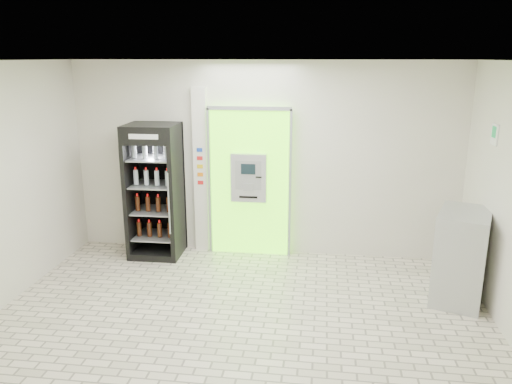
# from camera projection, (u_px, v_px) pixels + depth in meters

# --- Properties ---
(ground) EXTENTS (6.00, 6.00, 0.00)m
(ground) POSITION_uv_depth(u_px,v_px,m) (237.00, 331.00, 5.71)
(ground) COLOR beige
(ground) RESTS_ON ground
(room_shell) EXTENTS (6.00, 6.00, 6.00)m
(room_shell) POSITION_uv_depth(u_px,v_px,m) (235.00, 175.00, 5.22)
(room_shell) COLOR silver
(room_shell) RESTS_ON ground
(atm_assembly) EXTENTS (1.30, 0.24, 2.33)m
(atm_assembly) POSITION_uv_depth(u_px,v_px,m) (250.00, 181.00, 7.73)
(atm_assembly) COLOR #6CFF18
(atm_assembly) RESTS_ON ground
(pillar) EXTENTS (0.22, 0.11, 2.60)m
(pillar) POSITION_uv_depth(u_px,v_px,m) (201.00, 171.00, 7.83)
(pillar) COLOR silver
(pillar) RESTS_ON ground
(beverage_cooler) EXTENTS (0.79, 0.74, 2.07)m
(beverage_cooler) POSITION_uv_depth(u_px,v_px,m) (155.00, 193.00, 7.72)
(beverage_cooler) COLOR black
(beverage_cooler) RESTS_ON ground
(steel_cabinet) EXTENTS (0.87, 1.03, 1.18)m
(steel_cabinet) POSITION_uv_depth(u_px,v_px,m) (461.00, 256.00, 6.33)
(steel_cabinet) COLOR #ADB0B5
(steel_cabinet) RESTS_ON ground
(exit_sign) EXTENTS (0.02, 0.22, 0.26)m
(exit_sign) POSITION_uv_depth(u_px,v_px,m) (495.00, 134.00, 6.10)
(exit_sign) COLOR white
(exit_sign) RESTS_ON room_shell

